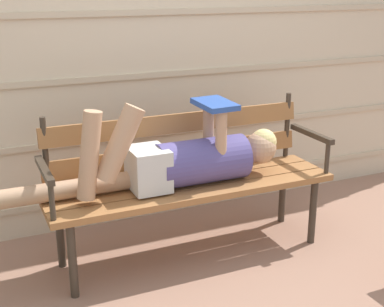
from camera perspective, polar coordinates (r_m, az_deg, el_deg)
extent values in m
plane|color=#936B56|center=(3.09, 1.14, -11.87)|extent=(12.00, 12.00, 0.00)
cube|color=beige|center=(3.43, -4.49, 11.68)|extent=(5.39, 0.06, 2.32)
cube|color=#C1AD8E|center=(3.63, -3.93, -3.70)|extent=(5.39, 0.02, 0.04)
cube|color=#C1AD8E|center=(3.51, -4.07, 2.17)|extent=(5.39, 0.02, 0.04)
cube|color=#C1AD8E|center=(3.42, -4.21, 8.41)|extent=(5.39, 0.02, 0.04)
cube|color=#C1AD8E|center=(3.38, -4.37, 14.89)|extent=(5.39, 0.02, 0.04)
cube|color=#9E6638|center=(2.90, 1.15, -4.52)|extent=(1.66, 0.13, 0.04)
cube|color=#9E6638|center=(3.02, 0.00, -3.57)|extent=(1.66, 0.13, 0.04)
cube|color=#9E6638|center=(3.14, -1.06, -2.69)|extent=(1.66, 0.13, 0.04)
cube|color=#9E6638|center=(3.15, -1.53, -0.06)|extent=(1.59, 0.05, 0.11)
cube|color=#9E6638|center=(3.10, -1.56, 3.28)|extent=(1.59, 0.05, 0.11)
cylinder|color=#382D23|center=(2.94, -15.42, -0.19)|extent=(0.03, 0.03, 0.42)
cylinder|color=#382D23|center=(3.48, 10.16, 3.02)|extent=(0.03, 0.03, 0.42)
cylinder|color=#382D23|center=(2.78, -12.70, -11.18)|extent=(0.04, 0.04, 0.41)
cylinder|color=#382D23|center=(3.32, 12.83, -6.12)|extent=(0.04, 0.04, 0.41)
cylinder|color=#382D23|center=(3.07, -13.98, -8.32)|extent=(0.04, 0.04, 0.41)
cylinder|color=#382D23|center=(3.57, 9.68, -4.17)|extent=(0.04, 0.04, 0.41)
cube|color=#382D23|center=(2.74, -15.56, -1.73)|extent=(0.04, 0.40, 0.03)
cylinder|color=#382D23|center=(2.62, -14.80, -4.93)|extent=(0.03, 0.03, 0.20)
cube|color=#382D23|center=(3.34, 12.71, 2.07)|extent=(0.04, 0.40, 0.03)
cylinder|color=#382D23|center=(3.24, 14.31, -0.38)|extent=(0.03, 0.03, 0.20)
cylinder|color=#514784|center=(2.99, 1.07, -0.81)|extent=(0.52, 0.25, 0.25)
cube|color=silver|center=(2.88, -4.71, -1.65)|extent=(0.20, 0.24, 0.23)
sphere|color=tan|center=(3.16, 7.33, 0.62)|extent=(0.19, 0.19, 0.19)
sphere|color=#E0C67A|center=(3.16, 7.67, 1.24)|extent=(0.16, 0.16, 0.16)
cylinder|color=tan|center=(2.72, -7.74, 1.07)|extent=(0.28, 0.11, 0.41)
cylinder|color=tan|center=(2.70, -10.95, -0.23)|extent=(0.16, 0.09, 0.46)
cylinder|color=tan|center=(2.85, -14.35, -3.94)|extent=(0.81, 0.10, 0.10)
cylinder|color=tan|center=(2.91, 3.14, 1.77)|extent=(0.06, 0.06, 0.31)
cylinder|color=tan|center=(3.05, 1.77, 2.55)|extent=(0.06, 0.06, 0.31)
cube|color=#284C9E|center=(2.94, 2.48, 5.32)|extent=(0.20, 0.26, 0.04)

